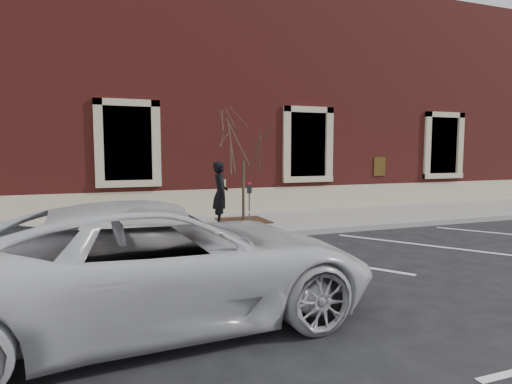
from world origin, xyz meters
name	(u,v)px	position (x,y,z in m)	size (l,w,h in m)	color
ground	(264,238)	(0.00, 0.00, 0.00)	(120.00, 120.00, 0.00)	#28282B
sidewalk_near	(242,224)	(0.00, 1.75, 0.07)	(40.00, 3.50, 0.15)	gray
curb_near	(265,235)	(0.00, -0.05, 0.07)	(40.00, 0.12, 0.15)	#9E9E99
parking_stripes	(304,258)	(0.00, -2.20, 0.00)	(28.00, 4.40, 0.01)	silver
building_civic	(196,107)	(0.00, 7.74, 4.00)	(40.00, 8.62, 8.00)	maroon
man	(220,193)	(-0.76, 1.35, 1.02)	(0.64, 0.42, 1.74)	black
parking_meter	(249,196)	(-0.16, 0.68, 0.99)	(0.11, 0.08, 1.20)	#595B60
tree_grate	(243,221)	(0.03, 1.74, 0.17)	(1.34, 1.34, 0.03)	#442A15
sapling	(243,143)	(0.03, 1.74, 2.41)	(1.94, 1.94, 3.23)	#413527
white_truck	(161,262)	(-3.18, -4.51, 0.77)	(2.55, 5.54, 1.54)	silver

